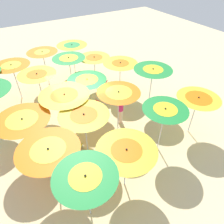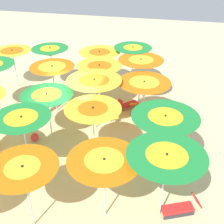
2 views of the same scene
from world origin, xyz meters
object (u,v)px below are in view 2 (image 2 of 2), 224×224
at_px(beach_umbrella_12, 94,83).
at_px(beach_umbrella_13, 93,113).
at_px(beach_umbrella_5, 50,52).
at_px(lounger_4, 180,208).
at_px(beach_umbrella_6, 52,70).
at_px(beach_umbrella_19, 166,160).
at_px(beachgoer_0, 44,98).
at_px(lounger_2, 127,105).
at_px(beach_umbrella_17, 144,85).
at_px(beach_umbrella_14, 104,165).
at_px(lounger_0, 109,114).
at_px(beach_umbrella_8, 22,123).
at_px(beach_umbrella_7, 47,98).
at_px(beach_umbrella_10, 100,55).
at_px(beach_umbrella_16, 141,63).
at_px(beach_umbrella_0, 12,54).
at_px(beach_umbrella_9, 23,172).
at_px(beach_umbrella_18, 165,121).
at_px(beach_umbrella_15, 133,51).
at_px(beach_umbrella_11, 99,69).
at_px(beach_ball, 35,137).
at_px(lounger_1, 135,114).

bearing_deg(beach_umbrella_12, beach_umbrella_13, -76.06).
bearing_deg(beach_umbrella_5, lounger_4, -45.52).
distance_m(beach_umbrella_6, beach_umbrella_19, 7.51).
bearing_deg(beachgoer_0, lounger_2, 20.47).
relative_size(beach_umbrella_17, beach_umbrella_19, 0.92).
height_order(beach_umbrella_14, lounger_0, beach_umbrella_14).
bearing_deg(lounger_4, beach_umbrella_8, -29.98).
relative_size(beach_umbrella_8, beach_umbrella_19, 1.02).
xyz_separation_m(beach_umbrella_7, lounger_4, (5.41, -2.85, -1.73)).
relative_size(beach_umbrella_10, beach_umbrella_16, 0.92).
bearing_deg(beach_umbrella_0, lounger_4, -37.63).
height_order(beach_umbrella_6, beach_umbrella_13, beach_umbrella_13).
bearing_deg(lounger_4, beach_umbrella_14, -8.83).
relative_size(beach_umbrella_10, lounger_0, 2.03).
xyz_separation_m(beach_umbrella_0, lounger_2, (6.43, -1.05, -1.74)).
relative_size(beach_umbrella_8, beach_umbrella_13, 0.99).
bearing_deg(beach_umbrella_8, beach_umbrella_9, -63.17).
bearing_deg(lounger_2, beach_umbrella_16, 13.97).
bearing_deg(beach_umbrella_13, beach_umbrella_8, -154.54).
distance_m(beach_umbrella_6, beach_umbrella_13, 4.39).
distance_m(beach_umbrella_18, lounger_0, 4.52).
distance_m(beach_umbrella_9, lounger_0, 6.64).
xyz_separation_m(beach_umbrella_15, lounger_4, (2.82, -8.25, -1.93)).
relative_size(beach_umbrella_9, beach_umbrella_13, 0.94).
relative_size(beach_umbrella_8, beach_umbrella_11, 1.07).
xyz_separation_m(beach_umbrella_5, beach_umbrella_6, (0.94, -2.09, 0.00)).
distance_m(beach_umbrella_9, beach_umbrella_18, 4.76).
xyz_separation_m(beach_umbrella_5, beach_umbrella_18, (6.20, -5.29, -0.00)).
distance_m(beach_umbrella_18, lounger_2, 5.00).
bearing_deg(beach_umbrella_14, beach_umbrella_12, 108.17).
bearing_deg(beach_umbrella_9, lounger_4, 17.85).
xyz_separation_m(beach_umbrella_6, beach_umbrella_19, (5.41, -5.21, 0.02)).
distance_m(beach_umbrella_8, lounger_0, 5.12).
bearing_deg(beach_umbrella_8, lounger_4, -6.73).
bearing_deg(beach_ball, beach_umbrella_8, -69.07).
xyz_separation_m(beach_umbrella_6, beach_ball, (-0.02, -2.48, -2.01)).
bearing_deg(lounger_0, beach_umbrella_6, 41.79).
bearing_deg(beach_umbrella_10, lounger_2, -45.63).
distance_m(beach_umbrella_15, beach_umbrella_17, 3.86).
relative_size(beach_umbrella_13, lounger_4, 1.95).
distance_m(beach_umbrella_11, lounger_4, 7.15).
bearing_deg(beach_umbrella_10, lounger_0, -68.91).
xyz_separation_m(beach_umbrella_16, lounger_1, (0.03, -1.49, -1.98)).
relative_size(beach_umbrella_11, beach_umbrella_19, 0.96).
bearing_deg(beach_umbrella_6, beach_umbrella_9, -74.94).
bearing_deg(beach_umbrella_8, beach_umbrella_12, 65.29).
relative_size(beach_umbrella_18, beachgoer_0, 1.40).
distance_m(beach_umbrella_13, beachgoer_0, 4.59).
xyz_separation_m(lounger_0, beachgoer_0, (-3.03, -0.32, 0.71)).
relative_size(beach_umbrella_10, beach_umbrella_11, 0.92).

